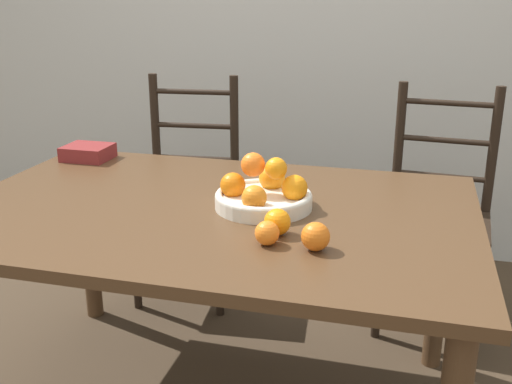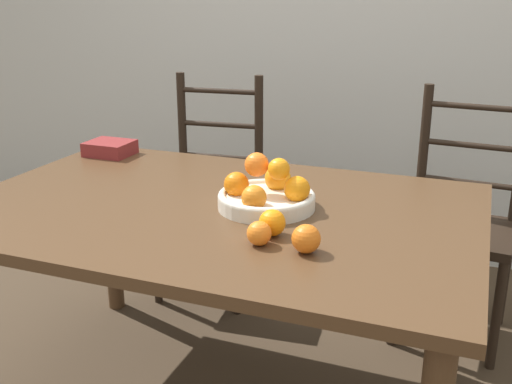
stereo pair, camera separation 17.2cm
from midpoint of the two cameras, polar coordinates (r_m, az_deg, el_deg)
wall_back at (r=3.21m, az=3.26°, el=17.43°), size 8.00×0.06×2.60m
dining_table at (r=1.88m, az=-6.76°, el=-3.88°), size 1.60×1.05×0.73m
fruit_bowl at (r=1.82m, az=-1.97°, el=-0.17°), size 0.30×0.30×0.17m
orange_loose_0 at (r=1.55m, az=-2.11°, el=-3.99°), size 0.07×0.07×0.07m
orange_loose_1 at (r=1.52m, az=2.47°, el=-4.32°), size 0.07×0.07×0.07m
orange_loose_2 at (r=1.61m, az=-1.01°, el=-2.93°), size 0.07×0.07×0.07m
chair_left at (r=2.78m, az=-8.20°, el=-0.45°), size 0.46×0.44×1.00m
chair_right at (r=2.57m, az=14.99°, el=-2.50°), size 0.45×0.43×1.00m
book_stack at (r=2.47m, az=-17.67°, el=3.59°), size 0.18×0.15×0.06m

